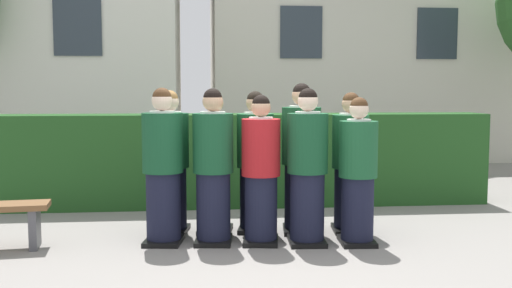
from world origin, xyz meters
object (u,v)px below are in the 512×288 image
student_front_row_0 (163,170)px  student_rear_row_1 (215,165)px  student_front_row_4 (358,175)px  student_rear_row_2 (255,165)px  student_rear_row_3 (301,162)px  student_rear_row_0 (170,165)px  student_rear_row_4 (350,166)px  student_in_red_blazer (261,173)px  student_front_row_1 (213,170)px  student_front_row_3 (307,170)px

student_front_row_0 → student_rear_row_1: bearing=38.8°
student_front_row_4 → student_rear_row_2: (-1.03, 0.68, 0.03)m
student_rear_row_2 → student_rear_row_3: 0.53m
student_rear_row_3 → student_rear_row_0: bearing=174.5°
student_front_row_4 → student_rear_row_1: (-1.50, 0.68, 0.03)m
student_front_row_0 → student_rear_row_3: (1.56, 0.35, 0.03)m
student_front_row_4 → student_rear_row_4: bearing=84.1°
student_rear_row_1 → student_rear_row_3: (0.99, -0.10, 0.05)m
student_front_row_4 → student_rear_row_3: 0.78m
student_in_red_blazer → student_rear_row_2: size_ratio=0.98×
student_front_row_0 → student_front_row_4: student_front_row_0 is taller
student_in_red_blazer → student_rear_row_4: bearing=21.3°
student_front_row_0 → student_rear_row_1: size_ratio=1.02×
student_front_row_0 → student_front_row_4: (2.07, -0.23, -0.05)m
student_front_row_1 → student_in_red_blazer: bearing=-6.3°
student_in_red_blazer → student_rear_row_2: (-0.01, 0.55, 0.02)m
student_front_row_0 → student_in_red_blazer: size_ratio=1.05×
student_rear_row_3 → student_rear_row_1: bearing=174.2°
student_rear_row_3 → student_front_row_1: bearing=-158.9°
student_in_red_blazer → student_rear_row_4: size_ratio=0.99×
student_rear_row_0 → student_rear_row_3: bearing=-5.5°
student_front_row_0 → student_front_row_3: bearing=-6.2°
student_front_row_3 → student_front_row_4: student_front_row_3 is taller
student_rear_row_0 → student_rear_row_2: 0.98m
student_rear_row_0 → student_rear_row_2: bearing=-2.5°
student_front_row_4 → student_rear_row_1: bearing=155.6°
student_front_row_1 → student_rear_row_4: size_ratio=1.03×
student_in_red_blazer → student_rear_row_2: student_rear_row_2 is taller
student_front_row_0 → student_rear_row_4: size_ratio=1.03×
student_rear_row_1 → student_front_row_0: bearing=-141.2°
student_front_row_1 → student_front_row_4: (1.54, -0.19, -0.05)m
student_rear_row_1 → student_in_red_blazer: bearing=-49.0°
student_rear_row_0 → student_rear_row_3: size_ratio=0.95×
student_front_row_1 → student_rear_row_4: bearing=12.9°
student_front_row_1 → student_front_row_4: bearing=-7.0°
student_front_row_4 → student_rear_row_1: 1.65m
student_front_row_0 → student_front_row_1: bearing=-4.3°
student_rear_row_4 → student_rear_row_2: bearing=173.2°
student_in_red_blazer → student_front_row_3: bearing=-8.2°
student_front_row_4 → student_rear_row_2: bearing=146.5°
student_rear_row_0 → student_rear_row_4: bearing=-4.8°
student_in_red_blazer → student_rear_row_1: (-0.48, 0.55, 0.02)m
student_rear_row_0 → student_rear_row_3: 1.51m
student_front_row_1 → student_front_row_3: size_ratio=1.00×
student_rear_row_1 → student_rear_row_3: size_ratio=0.95×
student_front_row_1 → student_rear_row_0: 0.72m
student_rear_row_1 → student_rear_row_2: size_ratio=1.00×
student_front_row_3 → student_rear_row_3: (0.02, 0.52, 0.03)m
student_front_row_0 → student_front_row_3: (1.54, -0.17, -0.00)m
student_in_red_blazer → student_front_row_4: student_in_red_blazer is taller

